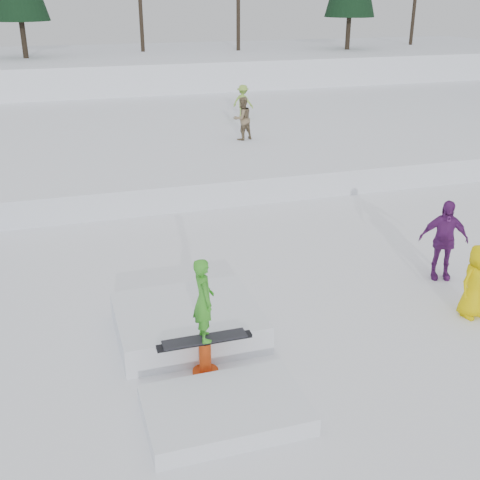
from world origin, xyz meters
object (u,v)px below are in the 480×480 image
object	(u,v)px
spectator_purple	(443,240)
spectator_yellow	(476,281)
jib_rail_feature	(197,340)
walker_ygreen	(243,102)
walker_olive	(242,119)

from	to	relation	value
spectator_purple	spectator_yellow	world-z (taller)	spectator_purple
jib_rail_feature	walker_ygreen	bearing A→B (deg)	69.68
spectator_yellow	walker_olive	bearing A→B (deg)	83.38
spectator_yellow	jib_rail_feature	world-z (taller)	jib_rail_feature
spectator_yellow	walker_ygreen	bearing A→B (deg)	78.22
spectator_purple	jib_rail_feature	xyz separation A→B (m)	(-5.92, -1.43, -0.61)
walker_ygreen	jib_rail_feature	world-z (taller)	walker_ygreen
walker_olive	walker_ygreen	distance (m)	4.05
walker_ygreen	walker_olive	bearing A→B (deg)	114.88
walker_ygreen	spectator_purple	size ratio (longest dim) A/B	0.79
jib_rail_feature	spectator_yellow	bearing A→B (deg)	-2.53
spectator_purple	spectator_yellow	distance (m)	1.73
walker_olive	spectator_yellow	distance (m)	12.65
spectator_purple	jib_rail_feature	size ratio (longest dim) A/B	0.41
jib_rail_feature	spectator_purple	bearing A→B (deg)	13.58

